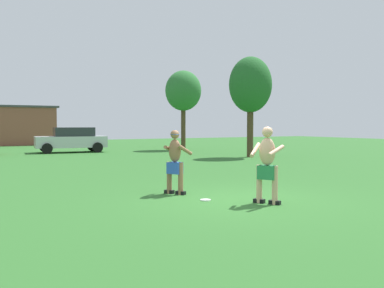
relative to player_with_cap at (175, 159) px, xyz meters
name	(u,v)px	position (x,y,z in m)	size (l,w,h in m)	color
ground_plane	(237,200)	(0.86, -1.51, -0.90)	(80.00, 80.00, 0.00)	#2D6628
player_with_cap	(175,159)	(0.00, 0.00, 0.00)	(0.74, 0.76, 1.65)	black
player_in_green	(267,163)	(1.17, -2.21, 0.02)	(0.79, 0.78, 1.73)	black
frisbee	(205,200)	(0.19, -1.18, -0.88)	(0.25, 0.25, 0.03)	white
car_silver_mid_lot	(72,139)	(1.81, 17.71, -0.07)	(4.47, 2.40, 1.58)	silver
tree_right_field	(183,91)	(9.28, 16.68, 3.16)	(2.49, 2.49, 5.49)	#4C3823
tree_behind_players	(250,86)	(9.26, 9.04, 2.97)	(2.31, 2.31, 5.42)	#4C3823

